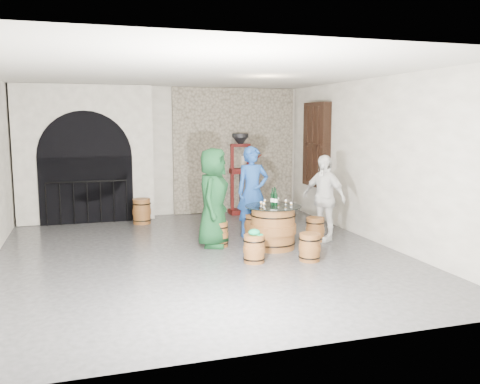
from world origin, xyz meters
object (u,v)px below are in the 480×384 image
object	(u,v)px
barrel_stool_near_left	(254,249)
wine_bottle_right	(275,197)
barrel_stool_far	(253,225)
barrel_stool_right	(315,229)
wine_bottle_center	(276,199)
person_white	(324,198)
side_barrel	(142,211)
corking_press	(240,167)
wine_bottle_left	(272,198)
barrel_stool_near_right	(310,247)
barrel_stool_left	(219,234)
barrel_table	(273,227)
person_green	(213,198)
person_blue	(253,192)

from	to	relation	value
barrel_stool_near_left	wine_bottle_right	bearing A→B (deg)	53.16
barrel_stool_far	barrel_stool_near_left	bearing A→B (deg)	-108.09
barrel_stool_right	wine_bottle_center	xyz separation A→B (m)	(-0.96, -0.28, 0.70)
person_white	side_barrel	bearing A→B (deg)	-155.97
person_white	barrel_stool_far	bearing A→B (deg)	-146.31
corking_press	person_white	bearing A→B (deg)	-76.36
person_white	wine_bottle_left	xyz separation A→B (m)	(-1.19, -0.26, 0.08)
wine_bottle_left	side_barrel	world-z (taller)	wine_bottle_left
barrel_stool_right	barrel_stool_near_right	distance (m)	1.45
barrel_stool_left	wine_bottle_center	size ratio (longest dim) A/B	1.47
barrel_stool_left	barrel_stool_near_right	size ratio (longest dim) A/B	1.00
barrel_table	wine_bottle_right	world-z (taller)	wine_bottle_right
barrel_stool_left	wine_bottle_right	bearing A→B (deg)	-13.78
side_barrel	barrel_stool_left	bearing A→B (deg)	-65.92
barrel_stool_left	person_green	distance (m)	0.71
barrel_stool_near_left	wine_bottle_left	xyz separation A→B (m)	(0.65, 0.87, 0.70)
person_green	person_white	bearing A→B (deg)	-66.13
wine_bottle_right	side_barrel	bearing A→B (deg)	127.63
person_green	person_blue	size ratio (longest dim) A/B	1.01
barrel_stool_near_left	person_white	bearing A→B (deg)	31.56
barrel_stool_right	side_barrel	xyz separation A→B (m)	(-3.09, 2.76, 0.05)
wine_bottle_center	person_blue	bearing A→B (deg)	94.69
barrel_stool_near_left	wine_bottle_left	size ratio (longest dim) A/B	1.47
barrel_stool_left	person_green	xyz separation A→B (m)	(-0.09, 0.04, 0.70)
barrel_stool_right	person_blue	size ratio (longest dim) A/B	0.26
wine_bottle_left	corking_press	size ratio (longest dim) A/B	0.16
barrel_stool_near_left	barrel_stool_near_right	bearing A→B (deg)	-11.12
barrel_stool_right	person_white	size ratio (longest dim) A/B	0.28
person_blue	corking_press	distance (m)	2.57
barrel_stool_near_right	person_green	world-z (taller)	person_green
person_blue	person_white	size ratio (longest dim) A/B	1.09
barrel_stool_near_right	wine_bottle_left	bearing A→B (deg)	105.14
person_blue	side_barrel	xyz separation A→B (m)	(-2.05, 1.97, -0.64)
side_barrel	corking_press	world-z (taller)	corking_press
person_green	wine_bottle_left	bearing A→B (deg)	-84.19
barrel_stool_right	barrel_stool_near_left	bearing A→B (deg)	-146.76
barrel_table	person_white	size ratio (longest dim) A/B	0.61
barrel_table	person_green	distance (m)	1.25
corking_press	barrel_stool_far	bearing A→B (deg)	-100.46
barrel_stool_near_right	barrel_table	bearing A→B (deg)	106.44
barrel_stool_near_right	wine_bottle_right	distance (m)	1.38
barrel_stool_near_right	wine_bottle_center	bearing A→B (deg)	104.37
barrel_stool_near_right	side_barrel	distance (m)	4.67
person_white	wine_bottle_center	xyz separation A→B (m)	(-1.15, -0.34, 0.08)
barrel_stool_left	side_barrel	size ratio (longest dim) A/B	0.82
wine_bottle_center	barrel_stool_near_right	bearing A→B (deg)	-75.63
wine_bottle_left	wine_bottle_right	xyz separation A→B (m)	(0.09, 0.12, 0.00)
corking_press	person_blue	bearing A→B (deg)	-100.62
barrel_stool_right	corking_press	size ratio (longest dim) A/B	0.23
person_white	side_barrel	distance (m)	4.29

